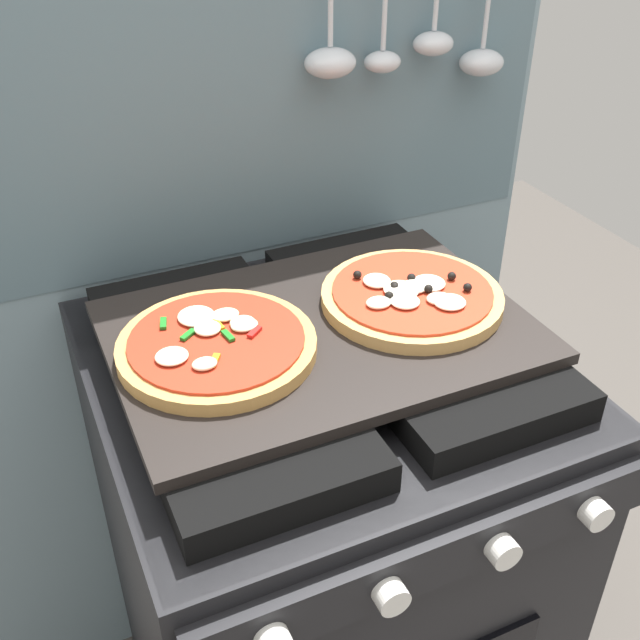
{
  "coord_description": "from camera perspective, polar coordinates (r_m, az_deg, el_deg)",
  "views": [
    {
      "loc": [
        -0.35,
        -0.76,
        1.47
      ],
      "look_at": [
        0.0,
        0.0,
        0.93
      ],
      "focal_mm": 42.82,
      "sensor_mm": 36.0,
      "label": 1
    }
  ],
  "objects": [
    {
      "name": "stove",
      "position": [
        1.32,
        0.03,
        -17.62
      ],
      "size": [
        0.6,
        0.64,
        0.9
      ],
      "color": "black",
      "rests_on": "ground_plane"
    },
    {
      "name": "pizza_left",
      "position": [
        0.96,
        -7.82,
        -1.7
      ],
      "size": [
        0.25,
        0.25,
        0.03
      ],
      "color": "tan",
      "rests_on": "baking_tray"
    },
    {
      "name": "kitchen_backsplash",
      "position": [
        1.33,
        -5.82,
        2.31
      ],
      "size": [
        1.1,
        0.09,
        1.55
      ],
      "color": "#7A939E",
      "rests_on": "ground_plane"
    },
    {
      "name": "baking_tray",
      "position": [
        1.0,
        0.0,
        -0.86
      ],
      "size": [
        0.54,
        0.38,
        0.02
      ],
      "primitive_type": "cube",
      "color": "black",
      "rests_on": "stove"
    },
    {
      "name": "pizza_right",
      "position": [
        1.05,
        6.81,
        1.85
      ],
      "size": [
        0.25,
        0.25,
        0.03
      ],
      "color": "tan",
      "rests_on": "baking_tray"
    }
  ]
}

